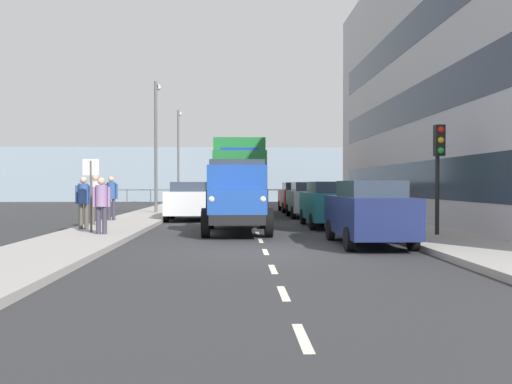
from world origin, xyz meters
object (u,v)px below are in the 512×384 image
Objects in this scene: pedestrian_couple_b at (84,198)px; traffic_light_near at (439,155)px; lorry_cargo_green at (239,175)px; truck_vintage_blue at (237,198)px; car_teal_kerbside_1 at (329,203)px; car_silver_kerbside_2 at (308,199)px; car_navy_kerbside_near at (368,212)px; car_white_oppositeside_0 at (189,200)px; lamp_post_far at (179,149)px; pedestrian_couple_a at (95,195)px; car_red_kerbside_3 at (296,197)px; lamp_post_promenade at (156,135)px; street_sign at (91,182)px; pedestrian_in_dark_coat at (101,201)px; pedestrian_near_railing at (111,194)px.

pedestrian_couple_b is 11.26m from traffic_light_near.
pedestrian_couple_b is (5.18, 9.68, -0.91)m from lorry_cargo_green.
truck_vintage_blue reaches higher than car_teal_kerbside_1.
car_teal_kerbside_1 is 5.75m from car_silver_kerbside_2.
car_navy_kerbside_near is 11.56m from car_white_oppositeside_0.
lamp_post_far reaches higher than truck_vintage_blue.
pedestrian_couple_a is (0.10, -1.90, 0.07)m from pedestrian_couple_b.
truck_vintage_blue reaches higher than car_red_kerbside_3.
car_red_kerbside_3 is 15.86m from pedestrian_couple_b.
car_white_oppositeside_0 is 5.80m from lamp_post_promenade.
lorry_cargo_green is 1.17× the size of lamp_post_far.
car_teal_kerbside_1 is 0.64× the size of lamp_post_promenade.
car_white_oppositeside_0 is 7.98m from street_sign.
pedestrian_in_dark_coat is 0.24× the size of lamp_post_far.
car_red_kerbside_3 is 2.51× the size of pedestrian_near_railing.
street_sign is at bearing 102.21° from pedestrian_couple_a.
pedestrian_couple_a is (8.64, 11.47, 0.34)m from car_red_kerbside_3.
pedestrian_couple_a is 21.03m from lamp_post_far.
lorry_cargo_green reaches higher than car_silver_kerbside_2.
lamp_post_promenade is at bearing -88.96° from pedestrian_in_dark_coat.
lorry_cargo_green is 7.59m from pedestrian_near_railing.
lamp_post_far is at bearing -92.21° from pedestrian_couple_a.
lamp_post_promenade is at bearing -91.17° from street_sign.
car_white_oppositeside_0 is 0.56× the size of lamp_post_far.
traffic_light_near reaches higher than pedestrian_couple_a.
lorry_cargo_green is 11.02m from pedestrian_couple_b.
car_navy_kerbside_near is at bearing 28.13° from traffic_light_near.
car_white_oppositeside_0 is at bearing -144.74° from pedestrian_near_railing.
truck_vintage_blue is at bearing 100.80° from lamp_post_far.
pedestrian_near_railing reaches higher than pedestrian_in_dark_coat.
lorry_cargo_green is 2.11× the size of car_silver_kerbside_2.
pedestrian_near_railing is at bearing -88.93° from pedestrian_couple_b.
traffic_light_near is (-5.86, 2.29, 1.29)m from truck_vintage_blue.
lamp_post_far reaches higher than lorry_cargo_green.
car_navy_kerbside_near is 2.38× the size of pedestrian_couple_b.
truck_vintage_blue is 3.09× the size of pedestrian_couple_a.
lorry_cargo_green reaches higher than car_teal_kerbside_1.
traffic_light_near is 16.64m from lamp_post_promenade.
truck_vintage_blue reaches higher than pedestrian_couple_b.
lamp_post_promenade is at bearing 19.26° from car_red_kerbside_3.
car_red_kerbside_3 is (-3.36, -3.69, -1.18)m from lorry_cargo_green.
lorry_cargo_green is 12.25m from pedestrian_in_dark_coat.
car_red_kerbside_3 is 16.06m from traffic_light_near.
pedestrian_near_railing is at bearing 46.50° from car_red_kerbside_3.
lamp_post_far reaches higher than traffic_light_near.
pedestrian_couple_a is at bearing 35.88° from car_silver_kerbside_2.
pedestrian_couple_a is at bearing -77.79° from street_sign.
street_sign is at bearing 72.81° from car_white_oppositeside_0.
car_white_oppositeside_0 is (2.14, -6.54, -0.28)m from truck_vintage_blue.
truck_vintage_blue is at bearing 158.42° from pedestrian_couple_a.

